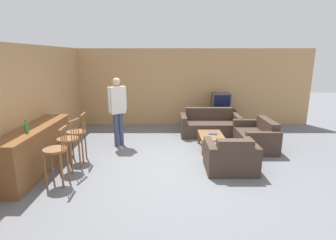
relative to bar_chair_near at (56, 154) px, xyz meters
name	(u,v)px	position (x,y,z in m)	size (l,w,h in m)	color
ground_plane	(176,168)	(2.23, 0.75, -0.61)	(24.00, 24.00, 0.00)	slate
wall_back	(173,88)	(2.23, 4.47, 0.69)	(9.40, 0.08, 2.60)	tan
wall_left	(48,98)	(-1.00, 2.11, 0.69)	(0.08, 8.72, 2.60)	tan
bar_counter	(36,149)	(-0.66, 0.59, -0.13)	(0.55, 2.43, 0.96)	brown
bar_chair_near	(56,154)	(0.00, 0.00, 0.00)	(0.43, 0.43, 1.11)	brown
bar_chair_mid	(68,143)	(0.00, 0.62, 0.00)	(0.51, 0.51, 1.11)	brown
bar_chair_far	(77,136)	(0.00, 1.14, 0.00)	(0.45, 0.45, 1.11)	brown
couch_far	(209,126)	(3.32, 3.22, -0.32)	(1.78, 0.91, 0.79)	#423328
armchair_near	(230,158)	(3.36, 0.61, -0.32)	(1.03, 0.87, 0.77)	#423328
loveseat_right	(256,137)	(4.36, 2.05, -0.33)	(0.84, 1.41, 0.76)	#423328
coffee_table	(211,137)	(3.16, 1.95, -0.28)	(0.60, 0.96, 0.38)	brown
tv_unit	(219,118)	(3.80, 4.08, -0.31)	(0.96, 0.56, 0.61)	#2D2319
tv	(220,101)	(3.80, 4.08, 0.28)	(0.59, 0.47, 0.55)	#4C4C4C
bottle	(26,127)	(-0.59, 0.20, 0.45)	(0.07, 0.07, 0.24)	#2D7F3D
book_on_table	(213,133)	(3.22, 2.01, -0.22)	(0.24, 0.20, 0.02)	navy
person_by_window	(117,107)	(0.73, 2.20, 0.44)	(0.44, 0.35, 1.81)	#384260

